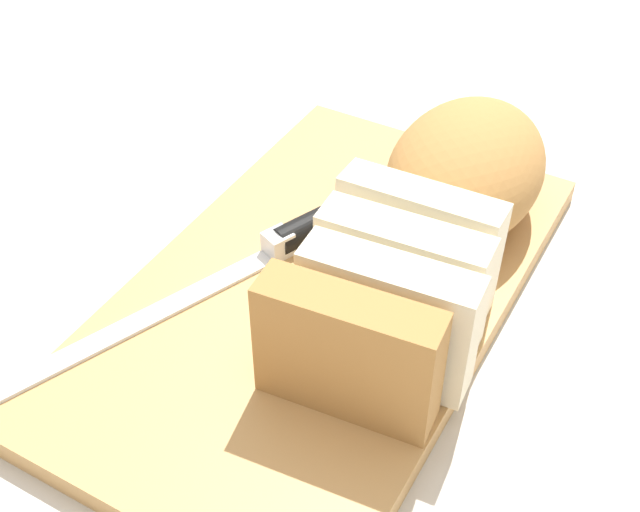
% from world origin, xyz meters
% --- Properties ---
extents(ground_plane, '(3.00, 3.00, 0.00)m').
position_xyz_m(ground_plane, '(0.00, 0.00, 0.00)').
color(ground_plane, beige).
extents(cutting_board, '(0.44, 0.26, 0.02)m').
position_xyz_m(cutting_board, '(0.00, 0.00, 0.01)').
color(cutting_board, tan).
rests_on(cutting_board, ground_plane).
extents(bread_loaf, '(0.33, 0.15, 0.09)m').
position_xyz_m(bread_loaf, '(-0.07, 0.06, 0.06)').
color(bread_loaf, '#A8753D').
rests_on(bread_loaf, cutting_board).
extents(bread_knife, '(0.28, 0.12, 0.02)m').
position_xyz_m(bread_knife, '(-0.00, -0.05, 0.03)').
color(bread_knife, silver).
rests_on(bread_knife, cutting_board).
extents(crumb_near_knife, '(0.01, 0.01, 0.01)m').
position_xyz_m(crumb_near_knife, '(-0.04, -0.04, 0.02)').
color(crumb_near_knife, tan).
rests_on(crumb_near_knife, cutting_board).
extents(crumb_near_loaf, '(0.00, 0.00, 0.00)m').
position_xyz_m(crumb_near_loaf, '(-0.05, 0.03, 0.02)').
color(crumb_near_loaf, tan).
rests_on(crumb_near_loaf, cutting_board).
extents(crumb_stray_left, '(0.01, 0.01, 0.01)m').
position_xyz_m(crumb_stray_left, '(-0.08, 0.01, 0.02)').
color(crumb_stray_left, tan).
rests_on(crumb_stray_left, cutting_board).
extents(crumb_stray_right, '(0.01, 0.01, 0.01)m').
position_xyz_m(crumb_stray_right, '(-0.04, -0.04, 0.02)').
color(crumb_stray_right, tan).
rests_on(crumb_stray_right, cutting_board).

